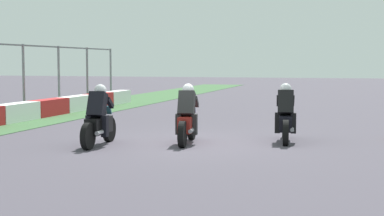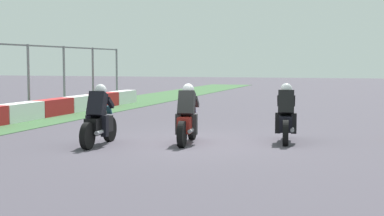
% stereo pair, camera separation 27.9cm
% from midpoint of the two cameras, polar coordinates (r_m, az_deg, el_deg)
% --- Properties ---
extents(ground_plane, '(120.00, 120.00, 0.00)m').
position_cam_midpoint_polar(ground_plane, '(14.39, -0.41, -3.54)').
color(ground_plane, '#49434F').
extents(rider_lane_a, '(2.04, 0.58, 1.51)m').
position_cam_midpoint_polar(rider_lane_a, '(14.71, 8.88, -0.97)').
color(rider_lane_a, black).
rests_on(rider_lane_a, ground_plane).
extents(rider_lane_b, '(2.04, 0.58, 1.51)m').
position_cam_midpoint_polar(rider_lane_b, '(14.24, -1.03, -1.10)').
color(rider_lane_b, black).
rests_on(rider_lane_b, ground_plane).
extents(rider_lane_c, '(2.04, 0.55, 1.51)m').
position_cam_midpoint_polar(rider_lane_c, '(14.07, -9.94, -1.24)').
color(rider_lane_c, black).
rests_on(rider_lane_c, ground_plane).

